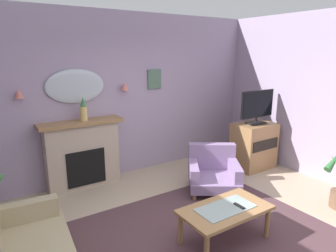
{
  "coord_description": "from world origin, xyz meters",
  "views": [
    {
      "loc": [
        -2.14,
        -2.36,
        2.25
      ],
      "look_at": [
        0.29,
        1.36,
        1.14
      ],
      "focal_mm": 31.81,
      "sensor_mm": 36.0,
      "label": 1
    }
  ],
  "objects_px": {
    "coffee_table": "(225,212)",
    "tv_cabinet": "(254,146)",
    "tv_flatscreen": "(257,106)",
    "tv_remote": "(239,206)",
    "wall_mirror": "(76,86)",
    "mantel_vase_left": "(83,110)",
    "framed_picture": "(154,79)",
    "fireplace": "(83,155)",
    "armchair_beside_couch": "(213,171)",
    "wall_sconce_left": "(19,94)",
    "wall_sconce_right": "(125,86)"
  },
  "relations": [
    {
      "from": "fireplace",
      "to": "armchair_beside_couch",
      "type": "relative_size",
      "value": 1.21
    },
    {
      "from": "wall_mirror",
      "to": "armchair_beside_couch",
      "type": "xyz_separation_m",
      "value": [
        1.8,
        -1.4,
        -1.4
      ]
    },
    {
      "from": "wall_sconce_left",
      "to": "armchair_beside_couch",
      "type": "distance_m",
      "value": 3.27
    },
    {
      "from": "wall_mirror",
      "to": "tv_cabinet",
      "type": "bearing_deg",
      "value": -19.83
    },
    {
      "from": "wall_sconce_left",
      "to": "wall_mirror",
      "type": "bearing_deg",
      "value": 3.37
    },
    {
      "from": "fireplace",
      "to": "tv_remote",
      "type": "bearing_deg",
      "value": -66.48
    },
    {
      "from": "coffee_table",
      "to": "tv_remote",
      "type": "height_order",
      "value": "tv_remote"
    },
    {
      "from": "mantel_vase_left",
      "to": "tv_cabinet",
      "type": "bearing_deg",
      "value": -17.26
    },
    {
      "from": "coffee_table",
      "to": "tv_cabinet",
      "type": "xyz_separation_m",
      "value": [
        2.16,
        1.47,
        0.07
      ]
    },
    {
      "from": "fireplace",
      "to": "coffee_table",
      "type": "height_order",
      "value": "fireplace"
    },
    {
      "from": "mantel_vase_left",
      "to": "wall_sconce_right",
      "type": "bearing_deg",
      "value": 8.53
    },
    {
      "from": "framed_picture",
      "to": "tv_cabinet",
      "type": "relative_size",
      "value": 0.4
    },
    {
      "from": "framed_picture",
      "to": "tv_flatscreen",
      "type": "xyz_separation_m",
      "value": [
        1.6,
        -1.15,
        -0.5
      ]
    },
    {
      "from": "wall_mirror",
      "to": "tv_remote",
      "type": "relative_size",
      "value": 6.0
    },
    {
      "from": "wall_mirror",
      "to": "framed_picture",
      "type": "height_order",
      "value": "wall_mirror"
    },
    {
      "from": "tv_flatscreen",
      "to": "coffee_table",
      "type": "bearing_deg",
      "value": -146.24
    },
    {
      "from": "armchair_beside_couch",
      "to": "wall_mirror",
      "type": "bearing_deg",
      "value": 142.1
    },
    {
      "from": "coffee_table",
      "to": "tv_remote",
      "type": "relative_size",
      "value": 6.88
    },
    {
      "from": "wall_mirror",
      "to": "mantel_vase_left",
      "type": "bearing_deg",
      "value": -73.61
    },
    {
      "from": "fireplace",
      "to": "tv_remote",
      "type": "relative_size",
      "value": 8.5
    },
    {
      "from": "tv_remote",
      "to": "armchair_beside_couch",
      "type": "height_order",
      "value": "armchair_beside_couch"
    },
    {
      "from": "mantel_vase_left",
      "to": "tv_cabinet",
      "type": "distance_m",
      "value": 3.31
    },
    {
      "from": "framed_picture",
      "to": "wall_sconce_right",
      "type": "bearing_deg",
      "value": -174.73
    },
    {
      "from": "wall_sconce_left",
      "to": "armchair_beside_couch",
      "type": "bearing_deg",
      "value": -27.01
    },
    {
      "from": "wall_mirror",
      "to": "armchair_beside_couch",
      "type": "bearing_deg",
      "value": -37.9
    },
    {
      "from": "mantel_vase_left",
      "to": "wall_sconce_left",
      "type": "xyz_separation_m",
      "value": [
        -0.9,
        0.12,
        0.32
      ]
    },
    {
      "from": "wall_sconce_right",
      "to": "tv_cabinet",
      "type": "xyz_separation_m",
      "value": [
        2.25,
        -1.07,
        -1.21
      ]
    },
    {
      "from": "tv_flatscreen",
      "to": "mantel_vase_left",
      "type": "bearing_deg",
      "value": 162.38
    },
    {
      "from": "framed_picture",
      "to": "tv_remote",
      "type": "relative_size",
      "value": 2.25
    },
    {
      "from": "wall_sconce_left",
      "to": "armchair_beside_couch",
      "type": "relative_size",
      "value": 0.12
    },
    {
      "from": "fireplace",
      "to": "framed_picture",
      "type": "xyz_separation_m",
      "value": [
        1.5,
        0.15,
        1.18
      ]
    },
    {
      "from": "fireplace",
      "to": "wall_mirror",
      "type": "distance_m",
      "value": 1.15
    },
    {
      "from": "wall_sconce_left",
      "to": "tv_remote",
      "type": "bearing_deg",
      "value": -53.26
    },
    {
      "from": "tv_flatscreen",
      "to": "wall_mirror",
      "type": "bearing_deg",
      "value": 159.83
    },
    {
      "from": "fireplace",
      "to": "tv_remote",
      "type": "distance_m",
      "value": 2.74
    },
    {
      "from": "coffee_table",
      "to": "tv_remote",
      "type": "xyz_separation_m",
      "value": [
        0.16,
        -0.07,
        0.07
      ]
    },
    {
      "from": "wall_mirror",
      "to": "tv_flatscreen",
      "type": "distance_m",
      "value": 3.33
    },
    {
      "from": "fireplace",
      "to": "tv_flatscreen",
      "type": "height_order",
      "value": "tv_flatscreen"
    },
    {
      "from": "framed_picture",
      "to": "tv_cabinet",
      "type": "distance_m",
      "value": 2.35
    },
    {
      "from": "mantel_vase_left",
      "to": "tv_flatscreen",
      "type": "bearing_deg",
      "value": -17.62
    },
    {
      "from": "tv_cabinet",
      "to": "tv_flatscreen",
      "type": "xyz_separation_m",
      "value": [
        0.0,
        -0.02,
        0.8
      ]
    },
    {
      "from": "tv_flatscreen",
      "to": "tv_remote",
      "type": "bearing_deg",
      "value": -142.91
    },
    {
      "from": "wall_sconce_left",
      "to": "tv_remote",
      "type": "height_order",
      "value": "wall_sconce_left"
    },
    {
      "from": "fireplace",
      "to": "wall_sconce_left",
      "type": "xyz_separation_m",
      "value": [
        -0.85,
        0.09,
        1.09
      ]
    },
    {
      "from": "wall_sconce_right",
      "to": "armchair_beside_couch",
      "type": "relative_size",
      "value": 0.12
    },
    {
      "from": "fireplace",
      "to": "tv_cabinet",
      "type": "distance_m",
      "value": 3.25
    },
    {
      "from": "tv_flatscreen",
      "to": "wall_sconce_right",
      "type": "bearing_deg",
      "value": 154.17
    },
    {
      "from": "tv_flatscreen",
      "to": "tv_cabinet",
      "type": "bearing_deg",
      "value": 90.0
    },
    {
      "from": "fireplace",
      "to": "mantel_vase_left",
      "type": "distance_m",
      "value": 0.77
    },
    {
      "from": "coffee_table",
      "to": "armchair_beside_couch",
      "type": "height_order",
      "value": "armchair_beside_couch"
    }
  ]
}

